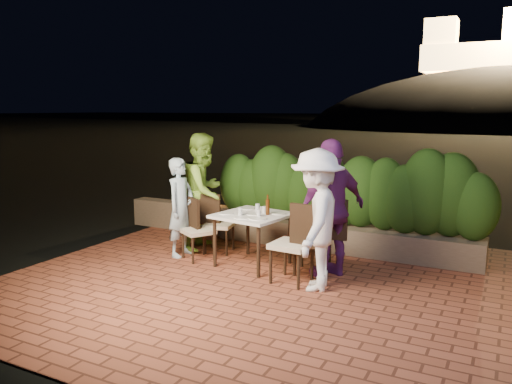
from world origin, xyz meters
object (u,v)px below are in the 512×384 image
Objects in this scene: diner_green at (204,191)px; parapet_lamp at (215,202)px; dining_table at (253,240)px; chair_left_back at (219,223)px; beer_bottle at (268,205)px; bowl at (260,209)px; chair_right_back at (313,236)px; diner_purple at (332,208)px; chair_right_front at (292,243)px; diner_white at (317,220)px; chair_left_front at (198,230)px; diner_blue at (181,207)px.

diner_green reaches higher than parapet_lamp.
chair_left_back is at bearing 155.66° from dining_table.
beer_bottle is 1.71× the size of bowl.
diner_purple is at bearing 172.71° from chair_right_back.
bowl is 1.07m from chair_right_front.
chair_right_front reaches higher than chair_left_back.
beer_bottle is at bearing -37.33° from parapet_lamp.
parapet_lamp is at bearing 112.29° from chair_left_back.
parapet_lamp is (-1.44, 1.05, -0.20)m from bowl.
diner_white is at bearing -29.54° from beer_bottle.
beer_bottle is 0.15× the size of diner_purple.
diner_purple reaches higher than chair_right_back.
diner_purple is at bearing -124.00° from chair_right_front.
diner_purple is at bearing 36.14° from chair_left_front.
dining_table is at bearing 38.80° from chair_left_front.
chair_left_front is 0.60× the size of diner_blue.
bowl is 0.09× the size of diner_purple.
diner_green is (-1.89, 0.86, 0.40)m from chair_right_front.
diner_white reaches higher than dining_table.
beer_bottle is 0.31× the size of chair_left_back.
diner_white is at bearing -34.72° from parapet_lamp.
diner_green reaches higher than chair_left_back.
chair_left_back reaches higher than parapet_lamp.
chair_right_back is 2.07m from diner_green.
diner_green is at bearing -123.88° from diner_white.
diner_green is 13.19× the size of parapet_lamp.
beer_bottle is 0.27× the size of chair_right_back.
diner_green reaches higher than chair_left_front.
bowl is 0.98m from chair_left_front.
diner_blue reaches higher than dining_table.
bowl is 0.10× the size of diner_white.
chair_right_back is 0.69m from diner_white.
dining_table is at bearing -116.84° from diner_green.
beer_bottle reaches higher than parapet_lamp.
diner_purple is (1.99, 0.20, 0.47)m from chair_left_front.
diner_white reaches higher than parapet_lamp.
beer_bottle is 2.13m from parapet_lamp.
chair_left_back is 0.49× the size of diner_green.
chair_left_back reaches higher than chair_left_front.
diner_green is (0.08, 0.52, 0.17)m from diner_blue.
bowl is 0.82m from chair_left_back.
diner_white is at bearing 27.95° from diner_purple.
diner_purple is (2.33, 0.14, 0.17)m from diner_blue.
diner_blue is at bearing -3.96° from chair_right_back.
parapet_lamp is at bearing 143.92° from bowl.
bowl is at bearing -74.26° from diner_blue.
diner_green is 1.05× the size of diner_white.
dining_table is 1.02× the size of chair_left_back.
chair_left_front is 0.87× the size of chair_right_back.
beer_bottle is at bearing -29.63° from chair_left_back.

